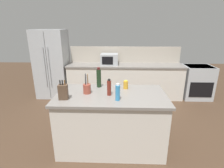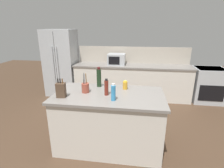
{
  "view_description": "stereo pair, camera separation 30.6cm",
  "coord_description": "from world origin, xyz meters",
  "px_view_note": "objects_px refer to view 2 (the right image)",
  "views": [
    {
      "loc": [
        0.1,
        -2.55,
        1.96
      ],
      "look_at": [
        0.0,
        0.35,
        0.99
      ],
      "focal_mm": 28.0,
      "sensor_mm": 36.0,
      "label": 1
    },
    {
      "loc": [
        0.41,
        -2.52,
        1.96
      ],
      "look_at": [
        0.0,
        0.35,
        0.99
      ],
      "focal_mm": 28.0,
      "sensor_mm": 36.0,
      "label": 2
    }
  ],
  "objects_px": {
    "microwave": "(116,59)",
    "knife_block": "(61,90)",
    "range_oven": "(208,85)",
    "wine_bottle": "(99,78)",
    "dish_soap_bottle": "(113,93)",
    "refrigerator": "(62,63)",
    "vinegar_bottle": "(106,87)",
    "utensil_crock": "(85,87)",
    "honey_jar": "(125,85)"
  },
  "relations": [
    {
      "from": "range_oven",
      "to": "dish_soap_bottle",
      "type": "height_order",
      "value": "dish_soap_bottle"
    },
    {
      "from": "microwave",
      "to": "honey_jar",
      "type": "distance_m",
      "value": 1.97
    },
    {
      "from": "range_oven",
      "to": "wine_bottle",
      "type": "height_order",
      "value": "wine_bottle"
    },
    {
      "from": "range_oven",
      "to": "microwave",
      "type": "height_order",
      "value": "microwave"
    },
    {
      "from": "utensil_crock",
      "to": "wine_bottle",
      "type": "relative_size",
      "value": 0.92
    },
    {
      "from": "refrigerator",
      "to": "vinegar_bottle",
      "type": "height_order",
      "value": "refrigerator"
    },
    {
      "from": "utensil_crock",
      "to": "wine_bottle",
      "type": "distance_m",
      "value": 0.36
    },
    {
      "from": "utensil_crock",
      "to": "vinegar_bottle",
      "type": "xyz_separation_m",
      "value": [
        0.35,
        -0.06,
        0.04
      ]
    },
    {
      "from": "refrigerator",
      "to": "wine_bottle",
      "type": "xyz_separation_m",
      "value": [
        1.53,
        -1.92,
        0.17
      ]
    },
    {
      "from": "refrigerator",
      "to": "honey_jar",
      "type": "distance_m",
      "value": 2.82
    },
    {
      "from": "microwave",
      "to": "utensil_crock",
      "type": "distance_m",
      "value": 2.19
    },
    {
      "from": "wine_bottle",
      "to": "vinegar_bottle",
      "type": "height_order",
      "value": "wine_bottle"
    },
    {
      "from": "vinegar_bottle",
      "to": "dish_soap_bottle",
      "type": "bearing_deg",
      "value": -55.09
    },
    {
      "from": "range_oven",
      "to": "honey_jar",
      "type": "height_order",
      "value": "honey_jar"
    },
    {
      "from": "vinegar_bottle",
      "to": "honey_jar",
      "type": "xyz_separation_m",
      "value": [
        0.27,
        0.31,
        -0.05
      ]
    },
    {
      "from": "wine_bottle",
      "to": "vinegar_bottle",
      "type": "bearing_deg",
      "value": -62.43
    },
    {
      "from": "range_oven",
      "to": "vinegar_bottle",
      "type": "height_order",
      "value": "vinegar_bottle"
    },
    {
      "from": "refrigerator",
      "to": "microwave",
      "type": "height_order",
      "value": "refrigerator"
    },
    {
      "from": "refrigerator",
      "to": "microwave",
      "type": "xyz_separation_m",
      "value": [
        1.62,
        -0.05,
        0.15
      ]
    },
    {
      "from": "microwave",
      "to": "knife_block",
      "type": "xyz_separation_m",
      "value": [
        -0.55,
        -2.42,
        -0.04
      ]
    },
    {
      "from": "refrigerator",
      "to": "wine_bottle",
      "type": "height_order",
      "value": "refrigerator"
    },
    {
      "from": "honey_jar",
      "to": "microwave",
      "type": "bearing_deg",
      "value": 100.95
    },
    {
      "from": "knife_block",
      "to": "honey_jar",
      "type": "xyz_separation_m",
      "value": [
        0.92,
        0.48,
        -0.04
      ]
    },
    {
      "from": "range_oven",
      "to": "utensil_crock",
      "type": "height_order",
      "value": "utensil_crock"
    },
    {
      "from": "knife_block",
      "to": "refrigerator",
      "type": "bearing_deg",
      "value": 107.86
    },
    {
      "from": "wine_bottle",
      "to": "dish_soap_bottle",
      "type": "distance_m",
      "value": 0.66
    },
    {
      "from": "utensil_crock",
      "to": "dish_soap_bottle",
      "type": "distance_m",
      "value": 0.55
    },
    {
      "from": "knife_block",
      "to": "dish_soap_bottle",
      "type": "xyz_separation_m",
      "value": [
        0.79,
        -0.01,
        0.01
      ]
    },
    {
      "from": "range_oven",
      "to": "knife_block",
      "type": "bearing_deg",
      "value": -141.14
    },
    {
      "from": "refrigerator",
      "to": "dish_soap_bottle",
      "type": "height_order",
      "value": "refrigerator"
    },
    {
      "from": "wine_bottle",
      "to": "dish_soap_bottle",
      "type": "bearing_deg",
      "value": -59.85
    },
    {
      "from": "knife_block",
      "to": "wine_bottle",
      "type": "height_order",
      "value": "wine_bottle"
    },
    {
      "from": "wine_bottle",
      "to": "microwave",
      "type": "bearing_deg",
      "value": 87.25
    },
    {
      "from": "honey_jar",
      "to": "wine_bottle",
      "type": "bearing_deg",
      "value": 171.17
    },
    {
      "from": "refrigerator",
      "to": "microwave",
      "type": "bearing_deg",
      "value": -1.81
    },
    {
      "from": "utensil_crock",
      "to": "honey_jar",
      "type": "relative_size",
      "value": 2.19
    },
    {
      "from": "knife_block",
      "to": "dish_soap_bottle",
      "type": "bearing_deg",
      "value": -6.54
    },
    {
      "from": "dish_soap_bottle",
      "to": "vinegar_bottle",
      "type": "bearing_deg",
      "value": 124.91
    },
    {
      "from": "knife_block",
      "to": "honey_jar",
      "type": "distance_m",
      "value": 1.04
    },
    {
      "from": "microwave",
      "to": "vinegar_bottle",
      "type": "bearing_deg",
      "value": -87.24
    },
    {
      "from": "microwave",
      "to": "wine_bottle",
      "type": "relative_size",
      "value": 1.34
    },
    {
      "from": "wine_bottle",
      "to": "vinegar_bottle",
      "type": "distance_m",
      "value": 0.43
    },
    {
      "from": "knife_block",
      "to": "vinegar_bottle",
      "type": "height_order",
      "value": "knife_block"
    },
    {
      "from": "dish_soap_bottle",
      "to": "knife_block",
      "type": "bearing_deg",
      "value": 179.12
    },
    {
      "from": "microwave",
      "to": "knife_block",
      "type": "relative_size",
      "value": 1.61
    },
    {
      "from": "knife_block",
      "to": "dish_soap_bottle",
      "type": "height_order",
      "value": "knife_block"
    },
    {
      "from": "refrigerator",
      "to": "vinegar_bottle",
      "type": "bearing_deg",
      "value": -52.95
    },
    {
      "from": "range_oven",
      "to": "honey_jar",
      "type": "bearing_deg",
      "value": -137.06
    },
    {
      "from": "utensil_crock",
      "to": "honey_jar",
      "type": "height_order",
      "value": "utensil_crock"
    },
    {
      "from": "range_oven",
      "to": "knife_block",
      "type": "xyz_separation_m",
      "value": [
        -3.0,
        -2.42,
        0.59
      ]
    }
  ]
}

